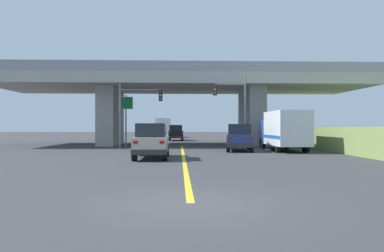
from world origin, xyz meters
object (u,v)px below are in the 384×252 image
traffic_signal_nearside (235,103)px  sedan_oncoming (176,133)px  traffic_signal_farside (134,105)px  semi_truck_distant (164,127)px  highway_sign (126,109)px  suv_crossing (239,137)px  suv_lead (152,141)px  box_truck (284,130)px

traffic_signal_nearside → sedan_oncoming: bearing=107.4°
traffic_signal_farside → semi_truck_distant: 29.84m
traffic_signal_nearside → semi_truck_distant: bearing=103.5°
highway_sign → traffic_signal_farside: bearing=-65.4°
suv_crossing → traffic_signal_nearside: size_ratio=0.80×
traffic_signal_farside → suv_lead: bearing=-77.5°
suv_crossing → highway_sign: size_ratio=1.03×
suv_lead → suv_crossing: 8.65m
sedan_oncoming → semi_truck_distant: (-2.20, 14.07, 0.64)m
sedan_oncoming → suv_crossing: bearing=-76.0°
suv_crossing → box_truck: box_truck is taller
suv_lead → box_truck: bearing=32.7°
suv_lead → highway_sign: size_ratio=0.97×
sedan_oncoming → highway_sign: size_ratio=0.98×
sedan_oncoming → highway_sign: (-4.53, -13.30, 2.41)m
highway_sign → semi_truck_distant: (2.34, 27.37, -1.77)m
suv_lead → suv_crossing: bearing=45.1°
sedan_oncoming → suv_lead: bearing=-92.6°
suv_lead → traffic_signal_farside: bearing=102.5°
suv_crossing → traffic_signal_nearside: 4.44m
box_truck → traffic_signal_nearside: 5.21m
suv_lead → traffic_signal_nearside: traffic_signal_nearside is taller
traffic_signal_farside → highway_sign: 2.62m
semi_truck_distant → suv_crossing: bearing=-78.1°
traffic_signal_nearside → semi_truck_distant: traffic_signal_nearside is taller
suv_lead → sedan_oncoming: (1.19, 25.91, 0.00)m
box_truck → traffic_signal_nearside: (-3.21, 3.40, 2.28)m
box_truck → semi_truck_distant: 35.46m
highway_sign → semi_truck_distant: bearing=85.1°
sedan_oncoming → traffic_signal_nearside: bearing=-72.6°
suv_lead → traffic_signal_farside: (-2.26, 10.23, 2.66)m
highway_sign → box_truck: bearing=-26.7°
highway_sign → sedan_oncoming: bearing=71.2°
suv_crossing → highway_sign: bearing=152.9°
suv_lead → semi_truck_distant: 40.00m
box_truck → highway_sign: 14.54m
suv_lead → highway_sign: bearing=104.9°
traffic_signal_nearside → highway_sign: traffic_signal_nearside is taller
suv_crossing → traffic_signal_nearside: (0.21, 3.40, 2.84)m
suv_lead → semi_truck_distant: size_ratio=0.60×
suv_crossing → highway_sign: 11.71m
suv_lead → traffic_signal_nearside: 11.78m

